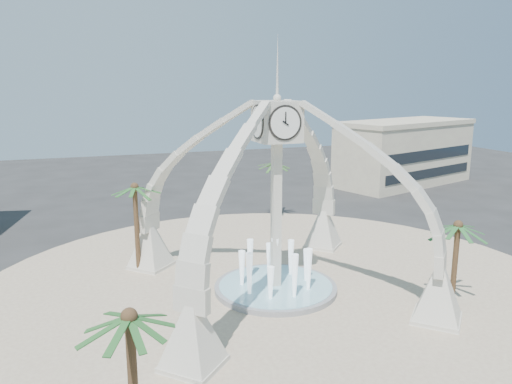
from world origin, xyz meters
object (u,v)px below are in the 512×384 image
object	(u,v)px
palm_west	(135,188)
palm_south	(129,319)
palm_east	(458,226)
fountain	(276,287)
clock_tower	(276,194)
palm_north	(274,164)

from	to	relation	value
palm_west	palm_south	bearing A→B (deg)	-96.89
palm_south	palm_east	bearing A→B (deg)	18.70
palm_east	palm_west	bearing A→B (deg)	145.35
fountain	palm_east	size ratio (longest dim) A/B	1.39
clock_tower	fountain	size ratio (longest dim) A/B	2.24
palm_east	palm_north	xyz separation A→B (m)	(-2.90, 22.29, 0.64)
palm_south	palm_north	bearing A→B (deg)	59.83
clock_tower	palm_north	world-z (taller)	clock_tower
palm_west	palm_north	xyz separation A→B (m)	(14.58, 10.21, -0.52)
fountain	clock_tower	bearing A→B (deg)	-90.00
clock_tower	palm_east	distance (m)	11.06
palm_north	palm_west	bearing A→B (deg)	-145.00
clock_tower	palm_south	world-z (taller)	clock_tower
palm_west	fountain	bearing A→B (deg)	-39.07
palm_west	palm_north	size ratio (longest dim) A/B	1.08
palm_west	palm_south	size ratio (longest dim) A/B	1.11
palm_east	palm_south	distance (m)	20.85
palm_north	fountain	bearing A→B (deg)	-111.35
palm_east	palm_west	xyz separation A→B (m)	(-17.48, 12.08, 1.16)
palm_east	palm_south	xyz separation A→B (m)	(-19.75, -6.68, 0.47)
fountain	palm_west	xyz separation A→B (m)	(-8.04, 6.53, 5.87)
clock_tower	palm_north	xyz separation A→B (m)	(6.54, 16.73, -0.85)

